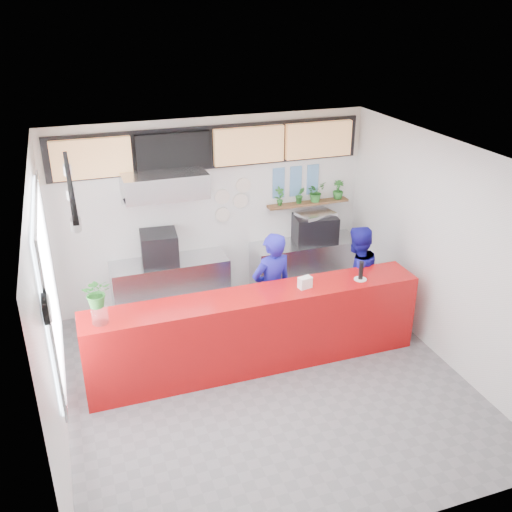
{
  "coord_description": "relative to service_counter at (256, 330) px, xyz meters",
  "views": [
    {
      "loc": [
        -2.13,
        -5.74,
        4.62
      ],
      "look_at": [
        0.1,
        0.7,
        1.5
      ],
      "focal_mm": 40.0,
      "sensor_mm": 36.0,
      "label": 1
    }
  ],
  "objects": [
    {
      "name": "wall_right",
      "position": [
        2.5,
        -0.4,
        0.95
      ],
      "size": [
        0.0,
        5.0,
        5.0
      ],
      "primitive_type": "plane",
      "rotation": [
        1.57,
        0.0,
        -1.57
      ],
      "color": "white",
      "rests_on": "ground"
    },
    {
      "name": "floor",
      "position": [
        0.0,
        -0.4,
        -0.55
      ],
      "size": [
        5.0,
        5.0,
        0.0
      ],
      "primitive_type": "plane",
      "color": "slate",
      "rests_on": "ground"
    },
    {
      "name": "service_counter",
      "position": [
        0.0,
        0.0,
        0.0
      ],
      "size": [
        4.5,
        0.6,
        1.1
      ],
      "primitive_type": "cube",
      "color": "#AD0C0D",
      "rests_on": "ground"
    },
    {
      "name": "hood_lip",
      "position": [
        -0.8,
        1.75,
        1.4
      ],
      "size": [
        1.2,
        0.69,
        0.31
      ],
      "primitive_type": "cube",
      "rotation": [
        -0.35,
        0.0,
        0.0
      ],
      "color": "#B2B5BA",
      "rests_on": "ceiling"
    },
    {
      "name": "wall_back",
      "position": [
        0.0,
        2.1,
        0.95
      ],
      "size": [
        5.0,
        0.0,
        5.0
      ],
      "primitive_type": "plane",
      "rotation": [
        1.57,
        0.0,
        0.0
      ],
      "color": "white",
      "rests_on": "ground"
    },
    {
      "name": "staff_center",
      "position": [
        0.4,
        0.47,
        0.31
      ],
      "size": [
        0.69,
        0.52,
        1.72
      ],
      "primitive_type": "imported",
      "rotation": [
        0.0,
        0.0,
        3.32
      ],
      "color": "#191699",
      "rests_on": "ground"
    },
    {
      "name": "photo_frame_b",
      "position": [
        1.4,
        2.08,
        1.45
      ],
      "size": [
        0.2,
        0.02,
        0.25
      ],
      "primitive_type": "cube",
      "color": "#598CBF",
      "rests_on": "wall_back"
    },
    {
      "name": "menu_board_mid_right",
      "position": [
        0.57,
        1.98,
        2.0
      ],
      "size": [
        1.1,
        0.1,
        0.55
      ],
      "primitive_type": "cube",
      "color": "tan",
      "rests_on": "wall_back"
    },
    {
      "name": "herb_a",
      "position": [
        1.09,
        2.0,
        1.13
      ],
      "size": [
        0.19,
        0.15,
        0.31
      ],
      "primitive_type": "imported",
      "rotation": [
        0.0,
        0.0,
        0.21
      ],
      "color": "#2A6F27",
      "rests_on": "herb_shelf"
    },
    {
      "name": "espresso_machine",
      "position": [
        1.65,
        1.8,
        0.57
      ],
      "size": [
        0.75,
        0.59,
        0.44
      ],
      "primitive_type": "cube",
      "rotation": [
        0.0,
        0.0,
        -0.15
      ],
      "color": "black",
      "rests_on": "right_bench"
    },
    {
      "name": "espresso_tray",
      "position": [
        1.65,
        1.8,
        0.83
      ],
      "size": [
        0.66,
        0.52,
        0.05
      ],
      "primitive_type": "cube",
      "rotation": [
        0.0,
        0.0,
        0.21
      ],
      "color": "silver",
      "rests_on": "espresso_machine"
    },
    {
      "name": "photo_frame_d",
      "position": [
        1.1,
        2.08,
        1.2
      ],
      "size": [
        0.2,
        0.02,
        0.25
      ],
      "primitive_type": "cube",
      "color": "#598CBF",
      "rests_on": "wall_back"
    },
    {
      "name": "extraction_hood",
      "position": [
        -0.8,
        1.75,
        1.6
      ],
      "size": [
        1.2,
        0.7,
        0.35
      ],
      "primitive_type": "cube",
      "color": "#B2B5BA",
      "rests_on": "ceiling"
    },
    {
      "name": "menu_board_far_right",
      "position": [
        1.73,
        1.98,
        2.0
      ],
      "size": [
        1.1,
        0.1,
        0.55
      ],
      "primitive_type": "cube",
      "color": "tan",
      "rests_on": "wall_back"
    },
    {
      "name": "herb_c",
      "position": [
        1.73,
        2.0,
        1.14
      ],
      "size": [
        0.37,
        0.35,
        0.33
      ],
      "primitive_type": "imported",
      "rotation": [
        0.0,
        0.0,
        0.37
      ],
      "color": "#2A6F27",
      "rests_on": "herb_shelf"
    },
    {
      "name": "herb_d",
      "position": [
        2.14,
        2.0,
        1.13
      ],
      "size": [
        0.22,
        0.21,
        0.31
      ],
      "primitive_type": "imported",
      "rotation": [
        0.0,
        0.0,
        -0.34
      ],
      "color": "#2A6F27",
      "rests_on": "herb_shelf"
    },
    {
      "name": "photo_frame_a",
      "position": [
        1.1,
        2.08,
        1.45
      ],
      "size": [
        0.2,
        0.02,
        0.25
      ],
      "primitive_type": "cube",
      "color": "#598CBF",
      "rests_on": "wall_back"
    },
    {
      "name": "window_pane",
      "position": [
        -2.47,
        -0.1,
        1.15
      ],
      "size": [
        0.04,
        2.2,
        1.9
      ],
      "primitive_type": "cube",
      "color": "silver",
      "rests_on": "wall_left"
    },
    {
      "name": "dec_plate_c",
      "position": [
        0.15,
        2.07,
        0.9
      ],
      "size": [
        0.24,
        0.03,
        0.24
      ],
      "primitive_type": "cylinder",
      "rotation": [
        1.57,
        0.0,
        0.0
      ],
      "color": "silver",
      "rests_on": "wall_back"
    },
    {
      "name": "wall_clock_face",
      "position": [
        -2.43,
        -1.3,
        1.5
      ],
      "size": [
        0.02,
        0.26,
        0.26
      ],
      "primitive_type": "cylinder",
      "rotation": [
        0.0,
        1.57,
        0.0
      ],
      "color": "white",
      "rests_on": "wall_left"
    },
    {
      "name": "wall_clock_rim",
      "position": [
        -2.46,
        -1.3,
        1.5
      ],
      "size": [
        0.05,
        0.3,
        0.3
      ],
      "primitive_type": "cylinder",
      "rotation": [
        0.0,
        1.57,
        0.0
      ],
      "color": "black",
      "rests_on": "wall_left"
    },
    {
      "name": "napkin_holder",
      "position": [
        0.67,
        -0.04,
        0.63
      ],
      "size": [
        0.19,
        0.14,
        0.15
      ],
      "primitive_type": "cube",
      "rotation": [
        0.0,
        0.0,
        0.2
      ],
      "color": "white",
      "rests_on": "service_counter"
    },
    {
      "name": "right_bench",
      "position": [
        1.5,
        1.8,
        -0.1
      ],
      "size": [
        1.8,
        0.6,
        0.9
      ],
      "primitive_type": "cube",
      "color": "#B2B5BA",
      "rests_on": "ground"
    },
    {
      "name": "glass_vase",
      "position": [
        -1.97,
        -0.07,
        0.67
      ],
      "size": [
        0.24,
        0.24,
        0.24
      ],
      "primitive_type": "cylinder",
      "rotation": [
        0.0,
        0.0,
        0.27
      ],
      "color": "white",
      "rests_on": "service_counter"
    },
    {
      "name": "basil_vase",
      "position": [
        -1.97,
        -0.07,
        0.95
      ],
      "size": [
        0.34,
        0.3,
        0.37
      ],
      "primitive_type": "imported",
      "rotation": [
        0.0,
        0.0,
        -0.03
      ],
      "color": "#2A6F27",
      "rests_on": "glass_vase"
    },
    {
      "name": "staff_right",
      "position": [
        1.73,
        0.51,
        0.26
      ],
      "size": [
        0.9,
        0.77,
        1.62
      ],
      "primitive_type": "imported",
      "rotation": [
        0.0,
        0.0,
        3.36
      ],
      "color": "#191699",
      "rests_on": "ground"
    },
    {
      "name": "menu_board_mid_left",
      "position": [
        -0.59,
        1.98,
        2.0
      ],
      "size": [
        1.1,
        0.1,
        0.55
      ],
      "primitive_type": "cube",
      "color": "black",
      "rests_on": "wall_back"
    },
    {
      "name": "white_plate",
      "position": [
        1.48,
        -0.07,
        0.56
      ],
      "size": [
        0.2,
        0.2,
        0.01
      ],
      "primitive_type": "cylinder",
      "rotation": [
        0.0,
        0.0,
        0.19
      ],
      "color": "white",
      "rests_on": "service_counter"
    },
    {
      "name": "soffit",
      "position": [
        0.0,
        2.06,
        2.0
      ],
      "size": [
        4.8,
        0.04,
        0.65
      ],
      "primitive_type": "cube",
      "color": "black",
      "rests_on": "wall_back"
    },
    {
      "name": "herb_shelf",
      "position": [
        1.6,
        2.0,
        0.95
      ],
      "size": [
        1.4,
        0.18,
        0.04
      ],
      "primitive_type": "cube",
      "color": "brown",
      "rests_on": "wall_back"
    },
    {
      "name": "panini_oven",
      "position": [
        -0.93,
        1.8,
        0.59
      ],
      "size": [
        0.59,
        0.59,
        0.49
      ],
      "primitive_type": "cube",
      "rotation": [
        0.0,
        0.0,
        -0.09
      ],
      "color": "black",
      "rests_on": "prep_bench"
    },
    {
      "name": "dec_plate_d",
      "position": [
        0.5,
        2.07,
        1.35
      ],
      "size": [
        0.24,
        0.03,
        0.24
      ],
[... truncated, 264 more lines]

